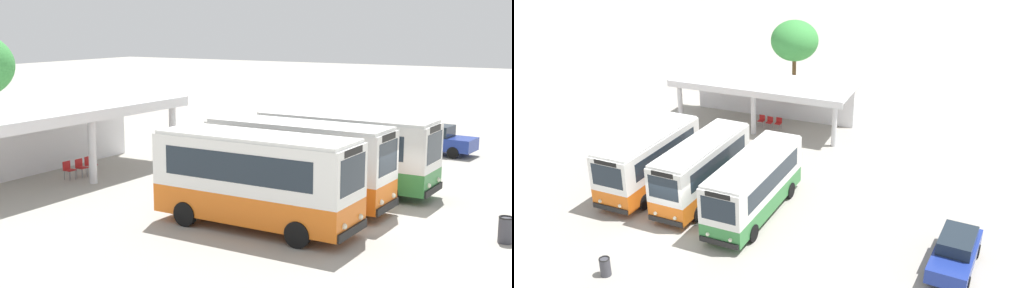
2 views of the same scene
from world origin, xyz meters
TOP-DOWN VIEW (x-y plane):
  - ground_plane at (0.00, 0.00)m, footprint 180.00×180.00m
  - city_bus_nearest_orange at (-3.59, 3.86)m, footprint 2.61×7.55m
  - city_bus_second_in_row at (-0.19, 3.94)m, footprint 2.46×7.71m
  - city_bus_middle_cream at (3.21, 3.36)m, footprint 2.54×8.03m
  - parked_car_flank at (13.57, 2.41)m, footprint 2.16×4.60m
  - terminal_canopy at (-1.38, 16.10)m, footprint 13.22×4.68m
  - waiting_chair_end_by_column at (-1.39, 15.25)m, footprint 0.45×0.45m
  - waiting_chair_second_from_end at (-0.71, 15.15)m, footprint 0.45×0.45m
  - waiting_chair_middle_seat at (-0.03, 15.21)m, footprint 0.45×0.45m
  - roadside_tree_behind_canopy at (-1.17, 21.64)m, footprint 3.85×3.85m
  - litter_bin_apron at (-0.82, -4.10)m, footprint 0.49×0.49m

SIDE VIEW (x-z plane):
  - ground_plane at x=0.00m, z-range 0.00..0.00m
  - litter_bin_apron at x=-0.82m, z-range 0.01..0.91m
  - waiting_chair_end_by_column at x=-1.39m, z-range 0.09..0.95m
  - waiting_chair_second_from_end at x=-0.71m, z-range 0.09..0.95m
  - waiting_chair_middle_seat at x=-0.03m, z-range 0.09..0.95m
  - parked_car_flank at x=13.57m, z-range 0.02..1.64m
  - city_bus_middle_cream at x=3.21m, z-range 0.17..3.44m
  - city_bus_second_in_row at x=-0.19m, z-range 0.17..3.54m
  - city_bus_nearest_orange at x=-3.59m, z-range 0.17..3.56m
  - terminal_canopy at x=-1.38m, z-range 0.88..4.28m
  - roadside_tree_behind_canopy at x=-1.17m, z-range 1.70..8.43m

